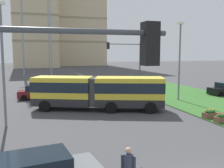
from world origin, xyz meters
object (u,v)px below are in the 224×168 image
(streetlight_left, at_px, (3,60))
(pedestrian_crossing, at_px, (128,166))
(car_maroon_sedan, at_px, (38,92))
(flower_planter_2, at_px, (222,118))
(flower_planter_3, at_px, (210,114))
(traffic_light_far_right, at_px, (129,59))
(traffic_light_near_left, at_px, (48,127))
(streetlight_median, at_px, (180,58))
(apartment_tower_westcentre, at_px, (35,5))
(articulated_bus, at_px, (98,92))

(streetlight_left, bearing_deg, pedestrian_crossing, -63.76)
(car_maroon_sedan, bearing_deg, flower_planter_2, -49.06)
(pedestrian_crossing, relative_size, flower_planter_3, 1.58)
(pedestrian_crossing, relative_size, flower_planter_2, 1.58)
(traffic_light_far_right, bearing_deg, streetlight_left, -141.81)
(flower_planter_2, xyz_separation_m, traffic_light_near_left, (-13.05, -10.79, 3.53))
(car_maroon_sedan, relative_size, traffic_light_far_right, 0.71)
(flower_planter_2, height_order, traffic_light_far_right, traffic_light_far_right)
(flower_planter_2, bearing_deg, streetlight_median, 78.03)
(apartment_tower_westcentre, bearing_deg, flower_planter_2, -82.05)
(streetlight_median, xyz_separation_m, apartment_tower_westcentre, (-13.31, 72.80, 17.06))
(flower_planter_2, bearing_deg, traffic_light_near_left, -140.41)
(flower_planter_3, xyz_separation_m, apartment_tower_westcentre, (-11.41, 80.40, 21.26))
(articulated_bus, height_order, flower_planter_3, articulated_bus)
(flower_planter_2, height_order, apartment_tower_westcentre, apartment_tower_westcentre)
(flower_planter_3, bearing_deg, apartment_tower_westcentre, 98.08)
(pedestrian_crossing, xyz_separation_m, traffic_light_near_left, (-3.07, -4.11, 2.95))
(traffic_light_near_left, bearing_deg, flower_planter_3, 42.97)
(car_maroon_sedan, height_order, streetlight_median, streetlight_median)
(pedestrian_crossing, relative_size, streetlight_median, 0.21)
(car_maroon_sedan, xyz_separation_m, streetlight_median, (14.56, -5.63, 3.87))
(pedestrian_crossing, bearing_deg, flower_planter_2, 33.78)
(flower_planter_2, xyz_separation_m, flower_planter_3, (0.00, 1.36, 0.00))
(articulated_bus, bearing_deg, flower_planter_2, -43.51)
(car_maroon_sedan, bearing_deg, traffic_light_far_right, -2.05)
(articulated_bus, bearing_deg, flower_planter_3, -37.58)
(flower_planter_3, relative_size, traffic_light_near_left, 0.19)
(flower_planter_2, bearing_deg, articulated_bus, 136.49)
(articulated_bus, height_order, flower_planter_2, articulated_bus)
(traffic_light_far_right, distance_m, streetlight_left, 16.91)
(streetlight_left, xyz_separation_m, streetlight_median, (17.02, 5.21, -0.10))
(flower_planter_3, distance_m, apartment_tower_westcentre, 83.94)
(traffic_light_near_left, relative_size, traffic_light_far_right, 0.90)
(streetlight_left, bearing_deg, traffic_light_near_left, -81.88)
(streetlight_median, relative_size, apartment_tower_westcentre, 0.19)
(traffic_light_near_left, xyz_separation_m, streetlight_left, (-2.07, 14.55, 0.77))
(car_maroon_sedan, bearing_deg, articulated_bus, -55.52)
(pedestrian_crossing, bearing_deg, traffic_light_near_left, -126.71)
(flower_planter_3, bearing_deg, streetlight_median, 75.96)
(articulated_bus, relative_size, apartment_tower_westcentre, 0.27)
(streetlight_median, distance_m, apartment_tower_westcentre, 75.95)
(pedestrian_crossing, relative_size, streetlight_left, 0.20)
(traffic_light_far_right, xyz_separation_m, streetlight_left, (-13.29, -10.45, 0.31))
(articulated_bus, distance_m, pedestrian_crossing, 14.09)
(flower_planter_2, distance_m, apartment_tower_westcentre, 85.25)
(traffic_light_far_right, height_order, streetlight_left, streetlight_left)
(traffic_light_near_left, height_order, traffic_light_far_right, traffic_light_far_right)
(pedestrian_crossing, relative_size, traffic_light_far_right, 0.27)
(articulated_bus, distance_m, streetlight_left, 8.84)
(traffic_light_far_right, bearing_deg, streetlight_median, -54.55)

